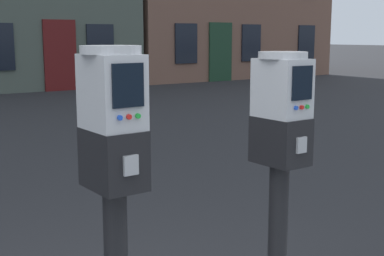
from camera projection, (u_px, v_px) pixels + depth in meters
name	position (u px, v px, depth m)	size (l,w,h in m)	color
parking_meter_near_kerb	(114.00, 171.00, 1.94)	(0.22, 0.26, 1.45)	black
parking_meter_twin_adjacent	(280.00, 150.00, 2.41)	(0.22, 0.26, 1.42)	black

